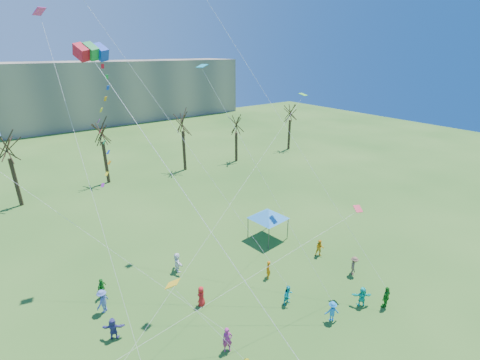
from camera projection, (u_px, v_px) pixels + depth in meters
distant_building at (129, 90)px, 88.57m from camera, size 60.00×14.00×15.00m
bare_tree_row at (77, 143)px, 42.23m from camera, size 72.05×8.05×10.63m
big_box_kite at (109, 128)px, 18.06m from camera, size 3.29×7.48×20.42m
canopy_tent_blue at (268, 214)px, 32.60m from camera, size 4.27×4.27×3.22m
festival_crowd at (196, 321)px, 22.22m from camera, size 26.99×14.34×1.86m
small_kites_aloft at (164, 115)px, 21.38m from camera, size 30.01×16.68×35.51m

